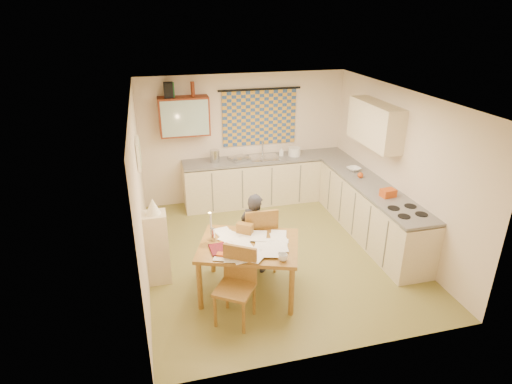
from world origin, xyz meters
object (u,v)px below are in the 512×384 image
object	(u,v)px
person	(255,233)
counter_back	(267,180)
dining_table	(249,268)
shelf_stand	(157,248)
chair_far	(259,249)
counter_right	(370,211)
stove	(403,239)

from	to	relation	value
person	counter_back	bearing A→B (deg)	-71.31
dining_table	shelf_stand	bearing A→B (deg)	173.70
counter_back	chair_far	size ratio (longest dim) A/B	3.19
chair_far	shelf_stand	distance (m)	1.47
chair_far	dining_table	bearing A→B (deg)	64.31
counter_right	person	xyz separation A→B (m)	(-2.15, -0.54, 0.16)
counter_back	chair_far	world-z (taller)	chair_far
chair_far	person	xyz separation A→B (m)	(-0.06, -0.03, 0.29)
dining_table	chair_far	distance (m)	0.61
counter_right	counter_back	bearing A→B (deg)	126.08
counter_right	dining_table	size ratio (longest dim) A/B	1.91
counter_back	person	world-z (taller)	person
counter_right	person	bearing A→B (deg)	-165.87
stove	person	world-z (taller)	person
counter_right	stove	distance (m)	1.00
dining_table	shelf_stand	xyz separation A→B (m)	(-1.18, 0.58, 0.15)
chair_far	stove	bearing A→B (deg)	168.41
chair_far	shelf_stand	bearing A→B (deg)	-0.11
shelf_stand	stove	bearing A→B (deg)	-8.56
counter_back	shelf_stand	xyz separation A→B (m)	(-2.24, -2.25, 0.08)
chair_far	shelf_stand	world-z (taller)	shelf_stand
stove	shelf_stand	world-z (taller)	shelf_stand
shelf_stand	dining_table	bearing A→B (deg)	-26.29
person	shelf_stand	xyz separation A→B (m)	(-1.39, 0.07, -0.08)
counter_back	person	bearing A→B (deg)	-109.96
counter_right	stove	xyz separation A→B (m)	(-0.00, -1.00, 0.01)
stove	dining_table	size ratio (longest dim) A/B	0.59
dining_table	chair_far	xyz separation A→B (m)	(0.28, 0.54, -0.06)
counter_right	shelf_stand	bearing A→B (deg)	-172.49
dining_table	chair_far	world-z (taller)	chair_far
person	dining_table	bearing A→B (deg)	105.86
chair_far	person	world-z (taller)	person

